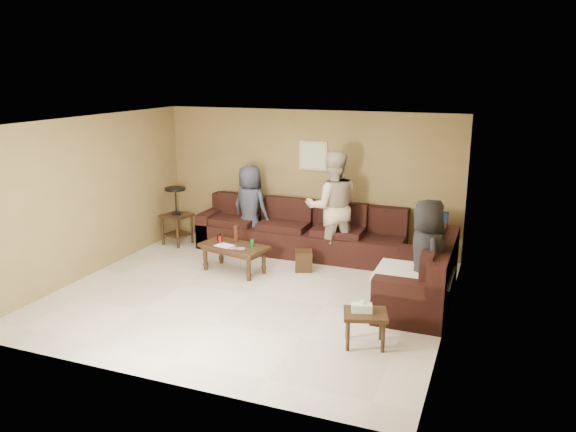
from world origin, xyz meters
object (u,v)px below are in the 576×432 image
(coffee_table, at_px, (234,249))
(waste_bin, at_px, (304,261))
(end_table_left, at_px, (177,215))
(person_right, at_px, (426,257))
(person_middle, at_px, (332,207))
(person_left, at_px, (250,207))
(side_table_right, at_px, (365,316))
(sectional_sofa, at_px, (335,249))

(coffee_table, bearing_deg, waste_bin, 24.01)
(end_table_left, distance_m, person_right, 4.97)
(end_table_left, distance_m, person_middle, 3.01)
(person_left, bearing_deg, side_table_right, 148.64)
(waste_bin, relative_size, person_right, 0.21)
(side_table_right, bearing_deg, person_right, 66.53)
(waste_bin, xyz_separation_m, person_middle, (0.29, 0.62, 0.79))
(sectional_sofa, height_order, person_right, person_right)
(sectional_sofa, bearing_deg, side_table_right, -65.95)
(waste_bin, height_order, person_right, person_right)
(coffee_table, distance_m, person_left, 1.32)
(person_middle, bearing_deg, side_table_right, 88.74)
(side_table_right, distance_m, waste_bin, 2.66)
(coffee_table, distance_m, end_table_left, 1.93)
(person_left, distance_m, person_right, 3.79)
(sectional_sofa, distance_m, side_table_right, 2.68)
(sectional_sofa, bearing_deg, person_left, 164.27)
(coffee_table, height_order, person_left, person_left)
(coffee_table, distance_m, waste_bin, 1.15)
(coffee_table, distance_m, person_middle, 1.79)
(sectional_sofa, height_order, person_middle, person_middle)
(sectional_sofa, bearing_deg, person_right, -37.56)
(coffee_table, distance_m, person_right, 3.15)
(person_left, height_order, person_middle, person_middle)
(side_table_right, relative_size, person_left, 0.39)
(waste_bin, bearing_deg, coffee_table, -155.99)
(coffee_table, bearing_deg, person_left, 102.74)
(person_left, xyz_separation_m, person_right, (3.36, -1.73, 0.01))
(person_left, relative_size, person_right, 0.98)
(sectional_sofa, xyz_separation_m, coffee_table, (-1.47, -0.74, 0.06))
(waste_bin, bearing_deg, sectional_sofa, 32.51)
(end_table_left, height_order, person_right, person_right)
(sectional_sofa, xyz_separation_m, waste_bin, (-0.44, -0.28, -0.16))
(waste_bin, height_order, person_left, person_left)
(sectional_sofa, bearing_deg, end_table_left, 176.01)
(coffee_table, relative_size, waste_bin, 3.58)
(side_table_right, bearing_deg, person_middle, 114.09)
(person_middle, bearing_deg, sectional_sofa, 89.06)
(waste_bin, distance_m, person_middle, 1.04)
(end_table_left, xyz_separation_m, waste_bin, (2.69, -0.50, -0.40))
(waste_bin, bearing_deg, person_left, 149.44)
(side_table_right, relative_size, person_middle, 0.32)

